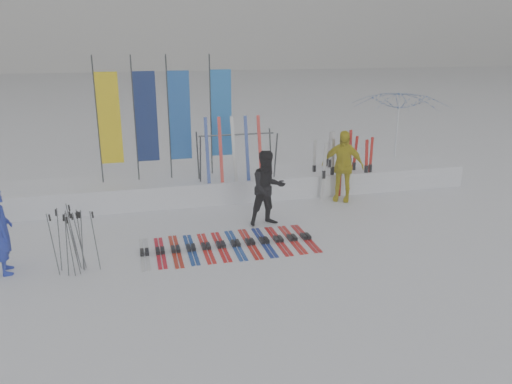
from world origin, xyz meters
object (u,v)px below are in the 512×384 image
object	(u,v)px
person_yellow	(343,166)
ski_rack	(237,149)
person_blue	(1,231)
ski_row	(228,244)
person_black	(268,188)
tent_canopy	(398,132)

from	to	relation	value
person_yellow	ski_rack	xyz separation A→B (m)	(-2.71, 0.73, 0.43)
person_blue	ski_row	xyz separation A→B (m)	(4.24, 0.18, -0.78)
ski_row	person_blue	bearing A→B (deg)	-177.59
person_blue	ski_rack	xyz separation A→B (m)	(5.09, 3.23, 0.57)
person_yellow	ski_row	xyz separation A→B (m)	(-3.56, -2.33, -0.92)
person_black	person_yellow	distance (m)	2.74
person_black	ski_rack	size ratio (longest dim) A/B	0.86
person_yellow	ski_rack	distance (m)	2.84
person_black	ski_row	bearing A→B (deg)	-145.15
person_yellow	tent_canopy	size ratio (longest dim) A/B	0.63
person_black	ski_rack	xyz separation A→B (m)	(-0.29, 2.01, 0.50)
person_blue	person_yellow	world-z (taller)	person_yellow
ski_rack	person_blue	bearing A→B (deg)	-147.58
person_black	tent_canopy	size ratio (longest dim) A/B	0.58
person_blue	ski_row	size ratio (longest dim) A/B	0.45
person_blue	tent_canopy	world-z (taller)	tent_canopy
person_blue	ski_rack	size ratio (longest dim) A/B	0.80
ski_rack	ski_row	bearing A→B (deg)	-105.58
person_blue	person_yellow	xyz separation A→B (m)	(7.80, 2.51, 0.13)
person_black	ski_rack	distance (m)	2.10
person_blue	ski_rack	distance (m)	6.06
person_black	tent_canopy	xyz separation A→B (m)	(5.16, 3.33, 0.48)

